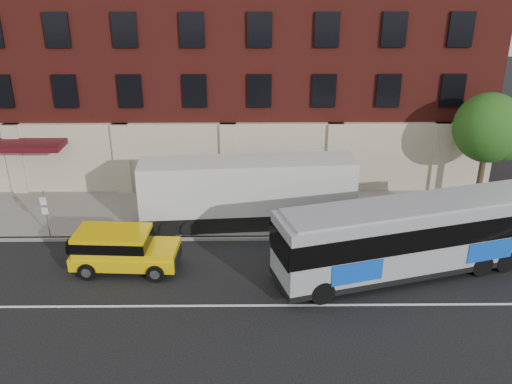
{
  "coord_description": "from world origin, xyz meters",
  "views": [
    {
      "loc": [
        1.28,
        -17.46,
        12.51
      ],
      "look_at": [
        1.5,
        5.5,
        2.72
      ],
      "focal_mm": 38.36,
      "sensor_mm": 36.0,
      "label": 1
    }
  ],
  "objects_px": {
    "street_tree": "(489,131)",
    "yellow_suv": "(120,248)",
    "city_bus": "(414,235)",
    "shipping_container": "(248,194)",
    "sign_pole": "(46,212)"
  },
  "relations": [
    {
      "from": "street_tree",
      "to": "city_bus",
      "type": "relative_size",
      "value": 0.51
    },
    {
      "from": "shipping_container",
      "to": "yellow_suv",
      "type": "bearing_deg",
      "value": -142.77
    },
    {
      "from": "street_tree",
      "to": "yellow_suv",
      "type": "relative_size",
      "value": 1.28
    },
    {
      "from": "city_bus",
      "to": "yellow_suv",
      "type": "bearing_deg",
      "value": 178.34
    },
    {
      "from": "city_bus",
      "to": "shipping_container",
      "type": "distance_m",
      "value": 8.37
    },
    {
      "from": "city_bus",
      "to": "yellow_suv",
      "type": "relative_size",
      "value": 2.51
    },
    {
      "from": "street_tree",
      "to": "yellow_suv",
      "type": "height_order",
      "value": "street_tree"
    },
    {
      "from": "sign_pole",
      "to": "city_bus",
      "type": "bearing_deg",
      "value": -10.77
    },
    {
      "from": "city_bus",
      "to": "yellow_suv",
      "type": "distance_m",
      "value": 12.55
    },
    {
      "from": "street_tree",
      "to": "sign_pole",
      "type": "bearing_deg",
      "value": -171.39
    },
    {
      "from": "street_tree",
      "to": "shipping_container",
      "type": "relative_size",
      "value": 0.58
    },
    {
      "from": "city_bus",
      "to": "shipping_container",
      "type": "bearing_deg",
      "value": 147.15
    },
    {
      "from": "yellow_suv",
      "to": "shipping_container",
      "type": "relative_size",
      "value": 0.45
    },
    {
      "from": "yellow_suv",
      "to": "street_tree",
      "type": "bearing_deg",
      "value": 18.89
    },
    {
      "from": "shipping_container",
      "to": "street_tree",
      "type": "bearing_deg",
      "value": 8.97
    }
  ]
}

